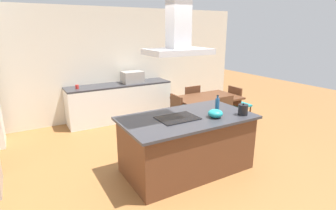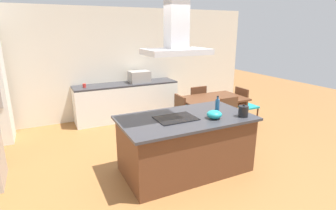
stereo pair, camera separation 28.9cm
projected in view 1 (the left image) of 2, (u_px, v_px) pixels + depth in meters
The scene contains 16 objects.
ground at pixel (146, 137), 5.55m from camera, with size 16.00×16.00×0.00m, color #936033.
wall_back at pixel (115, 64), 6.63m from camera, with size 7.20×0.10×2.70m, color beige.
kitchen_island at pixel (187, 143), 4.18m from camera, with size 2.04×1.14×0.90m.
cooktop at pixel (178, 118), 3.97m from camera, with size 0.60×0.44×0.01m, color black.
tea_kettle at pixel (243, 110), 4.11m from camera, with size 0.20×0.15×0.19m.
olive_oil_bottle at pixel (217, 105), 4.20m from camera, with size 0.07×0.07×0.29m.
mixing_bowl at pixel (215, 113), 4.00m from camera, with size 0.23×0.23×0.13m, color teal.
back_counter at pixel (120, 102), 6.55m from camera, with size 2.54×0.62×0.90m.
countertop_microwave at pixel (132, 77), 6.56m from camera, with size 0.50×0.38×0.28m, color #9E9993.
coffee_mug_red at pixel (77, 87), 5.91m from camera, with size 0.08×0.08×0.09m, color red.
dining_table at pixel (207, 101), 5.82m from camera, with size 1.40×0.90×0.75m.
chair_at_right_end at pixel (237, 102), 6.31m from camera, with size 0.42×0.42×0.89m.
chair_at_left_end at pixel (172, 114), 5.43m from camera, with size 0.42×0.42×0.89m.
chair_facing_back_wall at pixel (190, 101), 6.42m from camera, with size 0.42×0.42×0.89m.
chair_facing_island at pixel (228, 116), 5.31m from camera, with size 0.42×0.42×0.89m.
range_hood at pixel (178, 36), 3.64m from camera, with size 0.90×0.55×0.78m.
Camera 1 is at (-2.19, -3.18, 2.20)m, focal length 28.25 mm.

